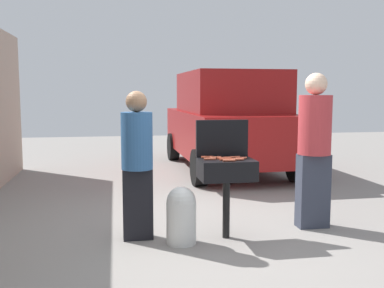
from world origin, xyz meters
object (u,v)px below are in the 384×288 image
at_px(person_left, 137,160).
at_px(parked_minivan, 227,121).
at_px(hot_dog_6, 234,157).
at_px(propane_tank, 181,214).
at_px(hot_dog_3, 215,157).
at_px(person_right, 314,145).
at_px(hot_dog_4, 223,158).
at_px(hot_dog_2, 229,160).
at_px(hot_dog_5, 225,158).
at_px(hot_dog_7, 210,159).
at_px(hot_dog_9, 207,157).
at_px(bbq_grill, 227,172).
at_px(hot_dog_1, 241,158).
at_px(hot_dog_8, 238,159).
at_px(hot_dog_0, 226,159).

xyz_separation_m(person_left, parked_minivan, (2.07, 4.17, 0.14)).
bearing_deg(hot_dog_6, propane_tank, -165.46).
relative_size(hot_dog_3, person_right, 0.07).
bearing_deg(hot_dog_6, hot_dog_4, -170.10).
xyz_separation_m(hot_dog_2, hot_dog_5, (-0.01, 0.15, 0.00)).
bearing_deg(person_left, person_right, 6.80).
bearing_deg(hot_dog_6, hot_dog_3, 171.91).
xyz_separation_m(hot_dog_7, hot_dog_9, (-0.00, 0.14, 0.00)).
relative_size(bbq_grill, hot_dog_6, 6.77).
bearing_deg(bbq_grill, hot_dog_5, -166.81).
distance_m(hot_dog_1, hot_dog_2, 0.22).
distance_m(hot_dog_6, person_left, 1.07).
height_order(bbq_grill, parked_minivan, parked_minivan).
bearing_deg(hot_dog_9, person_right, 3.93).
distance_m(bbq_grill, propane_tank, 0.68).
bearing_deg(parked_minivan, person_left, 62.59).
distance_m(hot_dog_2, parked_minivan, 4.59).
bearing_deg(hot_dog_8, propane_tank, -179.15).
bearing_deg(hot_dog_1, hot_dog_8, -125.29).
height_order(bbq_grill, hot_dog_6, hot_dog_6).
xyz_separation_m(hot_dog_0, hot_dog_1, (0.18, 0.06, 0.00)).
xyz_separation_m(hot_dog_1, hot_dog_8, (-0.06, -0.08, 0.00)).
relative_size(hot_dog_1, hot_dog_3, 1.00).
distance_m(hot_dog_7, hot_dog_9, 0.14).
bearing_deg(bbq_grill, hot_dog_3, 143.39).
bearing_deg(bbq_grill, hot_dog_7, -176.19).
bearing_deg(hot_dog_9, hot_dog_4, -32.25).
height_order(bbq_grill, hot_dog_2, hot_dog_2).
height_order(hot_dog_3, parked_minivan, parked_minivan).
distance_m(hot_dog_1, hot_dog_6, 0.09).
height_order(hot_dog_0, hot_dog_4, same).
relative_size(hot_dog_0, hot_dog_4, 1.00).
relative_size(hot_dog_9, person_right, 0.07).
bearing_deg(hot_dog_8, hot_dog_9, 142.20).
bearing_deg(person_left, hot_dog_4, -1.88).
distance_m(hot_dog_3, person_right, 1.24).
distance_m(hot_dog_0, hot_dog_2, 0.08).
distance_m(hot_dog_0, propane_tank, 0.76).
height_order(bbq_grill, hot_dog_0, hot_dog_0).
bearing_deg(bbq_grill, hot_dog_0, -110.37).
xyz_separation_m(bbq_grill, person_left, (-0.97, 0.13, 0.14)).
bearing_deg(person_left, hot_dog_7, -6.02).
distance_m(bbq_grill, hot_dog_6, 0.19).
xyz_separation_m(hot_dog_2, hot_dog_9, (-0.18, 0.28, 0.00)).
xyz_separation_m(bbq_grill, hot_dog_8, (0.10, -0.10, 0.15)).
xyz_separation_m(hot_dog_6, hot_dog_7, (-0.29, -0.06, 0.00)).
height_order(hot_dog_1, hot_dog_3, same).
relative_size(hot_dog_4, propane_tank, 0.21).
bearing_deg(hot_dog_9, parked_minivan, 72.73).
relative_size(bbq_grill, hot_dog_8, 6.77).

